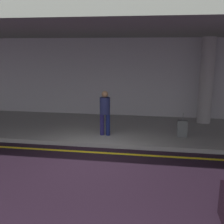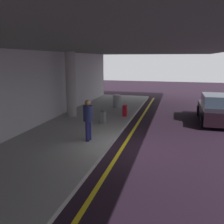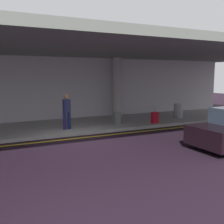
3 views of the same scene
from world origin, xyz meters
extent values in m
plane|color=black|center=(0.00, 0.00, 0.00)|extent=(60.00, 60.00, 0.00)
cube|color=#999796|center=(0.00, 3.10, 0.07)|extent=(26.00, 4.20, 0.15)
cube|color=yellow|center=(0.00, 0.55, 0.00)|extent=(26.00, 0.14, 0.01)
cylinder|color=#989396|center=(4.00, 4.44, 1.97)|extent=(0.58, 0.58, 3.65)
cube|color=slate|center=(0.00, 2.60, 3.95)|extent=(28.00, 13.20, 0.30)
cube|color=#B1ADB5|center=(0.00, 5.35, 1.90)|extent=(26.00, 0.30, 3.80)
cube|color=black|center=(5.22, -3.61, 0.55)|extent=(4.10, 1.80, 0.70)
cube|color=#2D3847|center=(5.32, -3.61, 1.20)|extent=(2.10, 1.60, 0.60)
cylinder|color=black|center=(6.57, -2.76, 0.32)|extent=(0.64, 0.22, 0.64)
cylinder|color=black|center=(3.87, -2.76, 0.32)|extent=(0.64, 0.22, 0.64)
cylinder|color=#201B53|center=(-0.06, 1.98, 0.56)|extent=(0.16, 0.16, 0.82)
cylinder|color=#131B4E|center=(0.16, 1.98, 0.56)|extent=(0.16, 0.16, 0.82)
cylinder|color=#1D224A|center=(0.05, 1.98, 1.28)|extent=(0.38, 0.38, 0.62)
sphere|color=#8C6647|center=(0.05, 1.98, 1.71)|extent=(0.24, 0.24, 0.24)
cube|color=#5B6061|center=(2.90, 2.23, 0.46)|extent=(0.36, 0.22, 0.62)
cylinder|color=slate|center=(2.90, 2.23, 0.91)|extent=(0.02, 0.02, 0.28)
cube|color=#A10D1D|center=(4.79, 1.46, 0.46)|extent=(0.36, 0.22, 0.62)
cylinder|color=slate|center=(4.79, 1.46, 0.91)|extent=(0.02, 0.02, 0.28)
cylinder|color=gray|center=(7.28, 2.54, 0.57)|extent=(0.56, 0.56, 0.85)
camera|label=1|loc=(1.87, -7.90, 3.40)|focal=44.74mm
camera|label=2|loc=(-9.03, -1.40, 3.40)|focal=39.83mm
camera|label=3|loc=(-3.62, -10.45, 2.71)|focal=43.28mm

